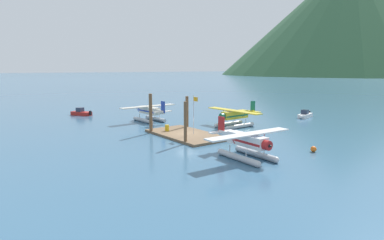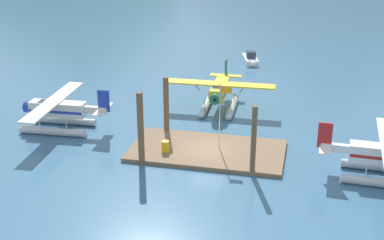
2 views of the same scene
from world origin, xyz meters
The scene contains 10 objects.
ground_plane centered at (0.00, 0.00, 0.00)m, with size 1200.00×1200.00×0.00m, color #38607F.
dock_platform centered at (0.00, 0.00, 0.15)m, with size 12.02×6.36×0.30m, color brown.
piling_near_left centered at (-4.38, -3.07, 2.81)m, with size 0.47×0.47×5.63m, color brown.
piling_near_right centered at (3.89, -2.92, 2.61)m, with size 0.38×0.38×5.22m, color brown.
piling_far_left centered at (-4.15, 3.08, 2.48)m, with size 0.46×0.46×4.96m, color brown.
flagpole centered at (0.98, 0.59, 3.60)m, with size 0.95×0.10×5.23m.
fuel_drum centered at (-3.07, -1.21, 0.74)m, with size 0.62×0.62×0.88m.
seaplane_cream_port_fwd centered at (-13.44, 1.70, 1.58)m, with size 7.98×10.46×3.84m.
seaplane_yellow_bow_centre centered at (-0.79, 9.85, 1.58)m, with size 10.43×7.98×3.84m.
boat_white_open_north centered at (0.07, 27.15, 0.49)m, with size 2.60×4.76×1.50m.
Camera 2 is at (7.20, -36.82, 17.57)m, focal length 49.20 mm.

